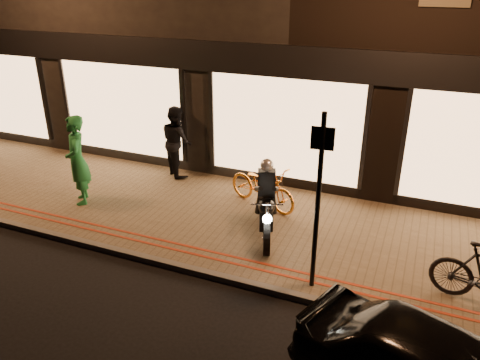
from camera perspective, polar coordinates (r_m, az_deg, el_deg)
name	(u,v)px	position (r m, az deg, el deg)	size (l,w,h in m)	color
ground	(213,280)	(8.40, -3.33, -12.10)	(90.00, 90.00, 0.00)	black
sidewalk	(254,225)	(9.91, 1.67, -5.53)	(50.00, 4.00, 0.12)	brown
kerb_stone	(214,276)	(8.40, -3.19, -11.59)	(50.00, 0.14, 0.12)	#59544C
red_kerb_lines	(226,258)	(8.73, -1.77, -9.50)	(50.00, 0.26, 0.01)	maroon
motorcycle	(266,207)	(9.18, 3.22, -3.33)	(0.86, 1.86, 1.59)	black
sign_post	(318,195)	(7.31, 9.53, -1.86)	(0.35, 0.09, 3.00)	black
bicycle_gold	(262,186)	(10.39, 2.75, -0.76)	(0.63, 1.82, 0.96)	orange
person_green	(77,160)	(10.97, -19.21, 2.29)	(0.74, 0.49, 2.03)	#207A3A
person_dark	(177,141)	(12.00, -7.70, 4.72)	(0.88, 0.69, 1.81)	black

